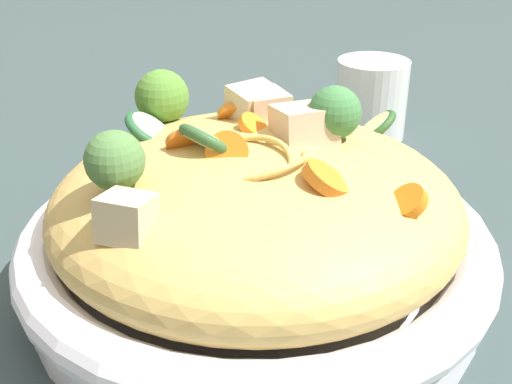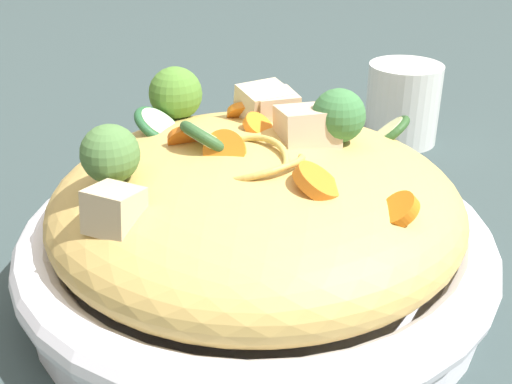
{
  "view_description": "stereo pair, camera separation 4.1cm",
  "coord_description": "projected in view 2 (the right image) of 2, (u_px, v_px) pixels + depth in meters",
  "views": [
    {
      "loc": [
        0.11,
        -0.35,
        0.26
      ],
      "look_at": [
        0.0,
        0.0,
        0.07
      ],
      "focal_mm": 45.31,
      "sensor_mm": 36.0,
      "label": 1
    },
    {
      "loc": [
        0.15,
        -0.34,
        0.26
      ],
      "look_at": [
        0.0,
        0.0,
        0.07
      ],
      "focal_mm": 45.31,
      "sensor_mm": 36.0,
      "label": 2
    }
  ],
  "objects": [
    {
      "name": "serving_bowl",
      "position": [
        256.0,
        251.0,
        0.43
      ],
      "size": [
        0.31,
        0.31,
        0.05
      ],
      "color": "white",
      "rests_on": "ground_plane"
    },
    {
      "name": "chicken_chunks",
      "position": [
        262.0,
        129.0,
        0.42
      ],
      "size": [
        0.1,
        0.19,
        0.04
      ],
      "color": "#C8B693",
      "rests_on": "serving_bowl"
    },
    {
      "name": "carrot_coins",
      "position": [
        275.0,
        155.0,
        0.39
      ],
      "size": [
        0.17,
        0.12,
        0.04
      ],
      "color": "orange",
      "rests_on": "serving_bowl"
    },
    {
      "name": "ground_plane",
      "position": [
        256.0,
        283.0,
        0.45
      ],
      "size": [
        3.0,
        3.0,
        0.0
      ],
      "primitive_type": "plane",
      "color": "#313F40"
    },
    {
      "name": "noodle_heap",
      "position": [
        256.0,
        203.0,
        0.42
      ],
      "size": [
        0.27,
        0.27,
        0.09
      ],
      "color": "tan",
      "rests_on": "serving_bowl"
    },
    {
      "name": "drinking_glass",
      "position": [
        403.0,
        104.0,
        0.66
      ],
      "size": [
        0.07,
        0.07,
        0.08
      ],
      "color": "silver",
      "rests_on": "ground_plane"
    },
    {
      "name": "zucchini_slices",
      "position": [
        249.0,
        134.0,
        0.43
      ],
      "size": [
        0.18,
        0.15,
        0.05
      ],
      "color": "beige",
      "rests_on": "serving_bowl"
    },
    {
      "name": "broccoli_florets",
      "position": [
        203.0,
        117.0,
        0.42
      ],
      "size": [
        0.18,
        0.16,
        0.06
      ],
      "color": "#97BC78",
      "rests_on": "serving_bowl"
    }
  ]
}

